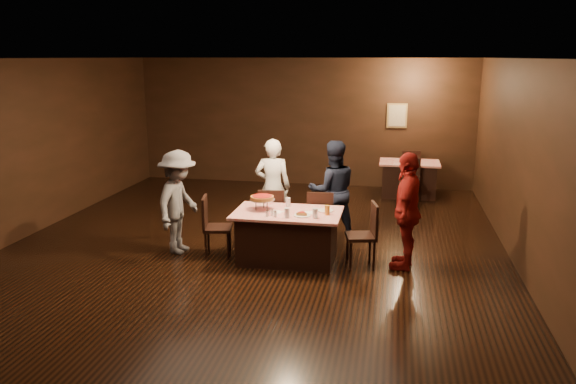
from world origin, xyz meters
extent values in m
plane|color=black|center=(0.00, 0.00, 0.00)|extent=(10.00, 10.00, 0.00)
cube|color=silver|center=(0.00, 0.00, 3.00)|extent=(8.00, 10.00, 0.04)
cube|color=black|center=(0.00, 5.00, 1.50)|extent=(8.00, 0.04, 3.00)
cube|color=black|center=(0.00, -5.00, 1.50)|extent=(8.00, 0.04, 3.00)
cube|color=black|center=(-4.00, 0.00, 1.50)|extent=(0.04, 10.00, 3.00)
cube|color=black|center=(4.00, 0.00, 1.50)|extent=(0.04, 10.00, 3.00)
cube|color=tan|center=(2.20, 4.97, 1.70)|extent=(0.46, 0.03, 0.56)
cube|color=beige|center=(2.20, 4.95, 1.70)|extent=(0.38, 0.01, 0.48)
cube|color=#AF0C0B|center=(0.64, -0.31, 0.39)|extent=(1.60, 1.00, 0.77)
cube|color=#AE120B|center=(2.51, 4.20, 0.39)|extent=(1.30, 0.90, 0.77)
cube|color=black|center=(0.24, 0.44, 0.47)|extent=(0.46, 0.46, 0.95)
cube|color=black|center=(1.04, 0.44, 0.47)|extent=(0.45, 0.45, 0.95)
cube|color=black|center=(-0.46, -0.31, 0.47)|extent=(0.50, 0.50, 0.95)
cube|color=black|center=(1.74, -0.31, 0.47)|extent=(0.50, 0.50, 0.95)
cube|color=black|center=(2.51, 3.50, 0.47)|extent=(0.44, 0.44, 0.95)
cube|color=black|center=(2.51, 4.80, 0.47)|extent=(0.50, 0.50, 0.95)
imported|color=white|center=(0.14, 0.94, 0.84)|extent=(0.65, 0.47, 1.68)
imported|color=black|center=(1.19, 0.85, 0.85)|extent=(0.98, 0.86, 1.69)
imported|color=slate|center=(-1.10, -0.24, 0.82)|extent=(0.70, 1.10, 1.63)
imported|color=maroon|center=(2.39, -0.25, 0.86)|extent=(0.55, 1.05, 1.72)
cylinder|color=black|center=(0.24, -0.16, 0.84)|extent=(0.01, 0.01, 0.15)
cylinder|color=black|center=(0.16, -0.31, 0.84)|extent=(0.01, 0.01, 0.15)
cylinder|color=black|center=(0.33, -0.31, 0.84)|extent=(0.01, 0.01, 0.15)
cylinder|color=silver|center=(0.24, -0.26, 0.93)|extent=(0.38, 0.38, 0.01)
cylinder|color=#B27233|center=(0.24, -0.26, 0.96)|extent=(0.35, 0.35, 0.05)
cylinder|color=#A5140C|center=(0.24, -0.26, 0.98)|extent=(0.30, 0.30, 0.01)
cylinder|color=white|center=(0.89, -0.49, 0.78)|extent=(0.25, 0.25, 0.01)
cylinder|color=#B27233|center=(0.89, -0.49, 0.81)|extent=(0.18, 0.18, 0.04)
cylinder|color=#A5140C|center=(0.89, -0.49, 0.83)|extent=(0.14, 0.14, 0.01)
cylinder|color=white|center=(1.19, -0.16, 0.78)|extent=(0.25, 0.25, 0.01)
cylinder|color=silver|center=(0.69, -0.61, 0.84)|extent=(0.08, 0.08, 0.14)
cylinder|color=silver|center=(1.09, -0.56, 0.84)|extent=(0.08, 0.08, 0.14)
cylinder|color=#BF7F26|center=(1.24, -0.36, 0.84)|extent=(0.08, 0.08, 0.14)
cylinder|color=silver|center=(0.59, -0.01, 0.84)|extent=(0.08, 0.08, 0.14)
cylinder|color=silver|center=(0.46, -0.56, 0.81)|extent=(0.04, 0.04, 0.08)
cylinder|color=silver|center=(0.46, -0.56, 0.85)|extent=(0.05, 0.05, 0.02)
cylinder|color=silver|center=(0.52, -0.61, 0.81)|extent=(0.04, 0.04, 0.08)
cylinder|color=silver|center=(0.52, -0.61, 0.85)|extent=(0.05, 0.05, 0.02)
cylinder|color=silver|center=(0.40, -0.61, 0.81)|extent=(0.04, 0.04, 0.08)
cylinder|color=silver|center=(0.40, -0.61, 0.85)|extent=(0.05, 0.05, 0.02)
cube|color=white|center=(0.94, -0.31, 0.77)|extent=(0.19, 0.19, 0.01)
cube|color=white|center=(0.49, -0.36, 0.77)|extent=(0.21, 0.21, 0.01)
camera|label=1|loc=(2.17, -8.23, 3.03)|focal=35.00mm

